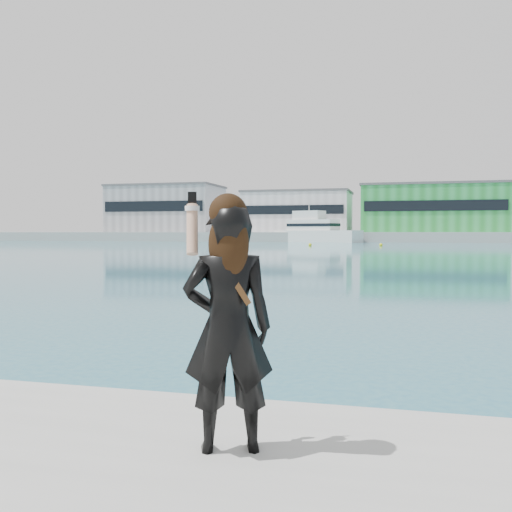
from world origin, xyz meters
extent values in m
cube|color=#9E9E99|center=(0.00, 130.00, 1.00)|extent=(320.00, 40.00, 2.00)
cube|color=gray|center=(-55.00, 128.00, 7.50)|extent=(26.00, 16.00, 11.00)
cube|color=black|center=(-55.00, 119.90, 8.05)|extent=(24.70, 0.20, 2.42)
cube|color=#59595B|center=(-55.00, 128.00, 13.25)|extent=(26.52, 16.32, 0.50)
cube|color=silver|center=(-22.00, 128.00, 6.50)|extent=(24.00, 15.00, 9.00)
cube|color=black|center=(-22.00, 120.40, 6.95)|extent=(22.80, 0.20, 1.98)
cube|color=#59595B|center=(-22.00, 128.00, 11.25)|extent=(24.48, 15.30, 0.50)
cube|color=green|center=(8.00, 128.00, 7.00)|extent=(30.00, 16.00, 10.00)
cube|color=black|center=(8.00, 119.90, 7.50)|extent=(28.50, 0.20, 2.20)
cube|color=#59595B|center=(8.00, 128.00, 12.25)|extent=(30.60, 16.32, 0.50)
cylinder|color=silver|center=(-38.00, 121.00, 6.00)|extent=(0.16, 0.16, 8.00)
cube|color=red|center=(-37.40, 121.00, 9.40)|extent=(1.20, 0.04, 0.80)
cylinder|color=silver|center=(22.00, 121.00, 6.00)|extent=(0.16, 0.16, 8.00)
cube|color=red|center=(22.60, 121.00, 9.40)|extent=(1.20, 0.04, 0.80)
cube|color=white|center=(-14.79, 110.25, 1.19)|extent=(18.34, 11.23, 2.37)
cube|color=white|center=(-15.70, 110.62, 3.46)|extent=(10.71, 7.54, 2.17)
cube|color=white|center=(-16.62, 110.99, 5.43)|extent=(6.75, 5.33, 1.78)
cube|color=black|center=(-15.70, 110.62, 3.46)|extent=(10.93, 7.71, 0.59)
cylinder|color=silver|center=(-16.62, 110.99, 7.31)|extent=(0.16, 0.16, 1.98)
sphere|color=yellow|center=(-1.37, 83.44, 0.00)|extent=(0.50, 0.50, 0.50)
sphere|color=yellow|center=(-11.74, 81.59, 0.00)|extent=(0.50, 0.50, 0.50)
imported|color=black|center=(0.67, -0.11, 1.57)|extent=(0.66, 0.54, 1.55)
sphere|color=black|center=(0.68, -0.13, 2.29)|extent=(0.24, 0.24, 0.24)
ellipsoid|color=black|center=(0.70, -0.17, 2.10)|extent=(0.26, 0.13, 0.41)
cylinder|color=tan|center=(0.43, -0.09, 2.19)|extent=(0.13, 0.19, 0.33)
cylinder|color=white|center=(0.42, -0.05, 2.32)|extent=(0.09, 0.09, 0.03)
cube|color=black|center=(0.40, -0.02, 2.38)|extent=(0.06, 0.03, 0.11)
cube|color=#4C2D14|center=(0.73, -0.18, 1.88)|extent=(0.21, 0.09, 0.32)
camera|label=1|loc=(1.72, -3.49, 2.18)|focal=40.00mm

